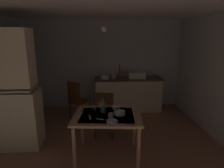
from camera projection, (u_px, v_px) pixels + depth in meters
name	position (u px, v px, depth m)	size (l,w,h in m)	color
ground_plane	(105.00, 141.00, 3.65)	(5.32, 5.32, 0.00)	#90664E
wall_back	(102.00, 64.00, 5.29)	(4.42, 0.10, 2.44)	silver
wall_right	(223.00, 78.00, 3.50)	(0.10, 4.00, 2.44)	silver
ceiling_slab	(104.00, 4.00, 3.05)	(4.42, 4.00, 0.10)	silver
hutch_cabinet	(10.00, 95.00, 3.28)	(0.96, 0.49, 2.11)	beige
counter_cabinet	(128.00, 94.00, 5.17)	(1.77, 0.64, 0.89)	beige
sink_basin	(136.00, 75.00, 5.05)	(0.44, 0.34, 0.15)	silver
hand_pump	(120.00, 72.00, 5.04)	(0.05, 0.27, 0.39)	maroon
mixing_bowl_counter	(105.00, 77.00, 4.96)	(0.21, 0.21, 0.09)	white
stoneware_crock	(114.00, 76.00, 5.01)	(0.12, 0.12, 0.15)	beige
dining_table	(107.00, 120.00, 3.05)	(1.14, 0.90, 0.75)	tan
chair_far_side	(104.00, 113.00, 3.70)	(0.47, 0.47, 0.96)	#50351A
chair_by_counter	(78.00, 100.00, 4.52)	(0.56, 0.56, 0.96)	#583115
serving_bowl_wide	(120.00, 113.00, 3.02)	(0.18, 0.18, 0.06)	#ADD1C1
soup_bowl_small	(116.00, 107.00, 3.28)	(0.14, 0.14, 0.04)	#9EB2C6
sauce_dish	(112.00, 121.00, 2.74)	(0.16, 0.16, 0.03)	#9EB2C6
teacup_cream	(101.00, 105.00, 3.31)	(0.08, 0.08, 0.09)	#9EB2C6
mug_dark	(111.00, 115.00, 2.92)	(0.08, 0.08, 0.07)	tan
glass_bottle	(103.00, 107.00, 3.10)	(0.08, 0.08, 0.24)	#4C7F56
table_knife	(90.00, 117.00, 2.93)	(0.17, 0.02, 0.01)	silver
teaspoon_near_bowl	(100.00, 119.00, 2.85)	(0.13, 0.02, 0.01)	beige
teaspoon_by_cup	(94.00, 109.00, 3.26)	(0.13, 0.02, 0.01)	beige
serving_spoon	(80.00, 113.00, 3.10)	(0.13, 0.02, 0.01)	beige
pendant_bulb	(104.00, 30.00, 3.05)	(0.08, 0.08, 0.08)	#F9EFCC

